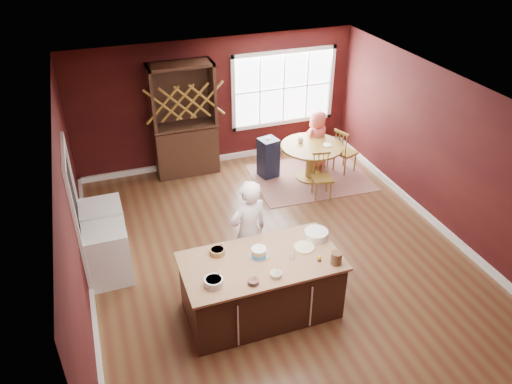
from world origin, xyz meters
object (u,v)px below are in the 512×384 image
Objects in this scene: chair_east at (346,150)px; chair_south at (322,176)px; kitchen_island at (261,287)px; dining_table at (311,155)px; dryer at (104,230)px; washer at (108,254)px; layer_cake at (259,252)px; seated_woman at (317,139)px; high_chair at (268,157)px; hutch at (184,121)px; baker at (248,233)px; toddler at (271,141)px; chair_north at (312,138)px.

chair_south is at bearing 110.92° from chair_east.
kitchen_island reaches higher than dining_table.
dining_table is 4.38m from dryer.
washer reaches higher than chair_south.
layer_cake is at bearing -121.33° from chair_south.
chair_east is at bearing 46.79° from kitchen_island.
chair_south is (-0.92, -0.79, -0.03)m from chair_east.
seated_woman reaches higher than kitchen_island.
kitchen_island reaches higher than high_chair.
seated_woman reaches higher than chair_east.
layer_cake reaches higher than dining_table.
hutch is (-0.06, 4.38, 0.73)m from kitchen_island.
dining_table is (2.28, 3.26, 0.10)m from kitchen_island.
dryer is at bearing 132.98° from kitchen_island.
baker is 1.97× the size of high_chair.
high_chair is at bearing 67.71° from kitchen_island.
chair_south is at bearing 5.96° from dryer.
hutch reaches higher than chair_east.
toddler is at bearing 154.98° from dining_table.
toddler reaches higher than washer.
hutch is (-0.06, 4.27, 0.19)m from layer_cake.
dryer is at bearing 84.08° from chair_east.
chair_east is (0.81, 0.04, -0.05)m from dining_table.
chair_north is 1.03× the size of dryer.
chair_south is at bearing 47.92° from layer_cake.
dryer is at bearing -2.48° from seated_woman.
layer_cake is 3.28m from chair_south.
chair_south is at bearing 49.11° from kitchen_island.
chair_east is 1.00× the size of chair_north.
toddler is 0.29× the size of washer.
dryer is (-1.94, 1.97, -0.51)m from layer_cake.
dryer is at bearing -164.40° from dining_table.
kitchen_island is at bearing -113.05° from toddler.
kitchen_island is at bearing 117.29° from chair_east.
hutch is (-1.55, 0.74, 0.73)m from high_chair.
toddler is (-1.56, 0.31, 0.32)m from chair_east.
baker is 1.78× the size of chair_north.
hutch is (-2.34, 1.12, 0.64)m from dining_table.
layer_cake is (-2.28, -3.15, 0.44)m from dining_table.
kitchen_island is at bearing -120.13° from chair_south.
chair_south is 1.03× the size of high_chair.
baker reaches higher than toddler.
chair_south is 4.24m from washer.
dining_table is at bearing -38.10° from high_chair.
hutch is at bearing 90.77° from kitchen_island.
dining_table is at bearing 92.14° from chair_south.
dining_table is at bearing -144.34° from baker.
chair_north is (2.67, 3.96, -0.49)m from layer_cake.
baker is (-2.22, -2.53, 0.33)m from dining_table.
washer is (-5.03, -1.85, -0.03)m from chair_east.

